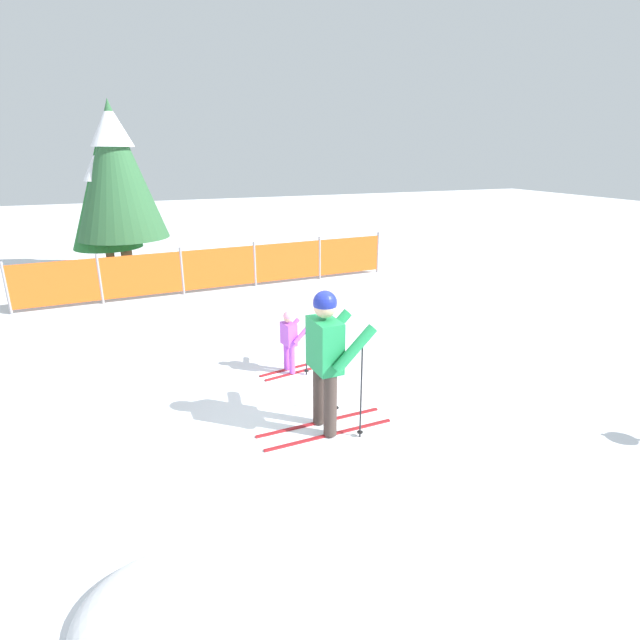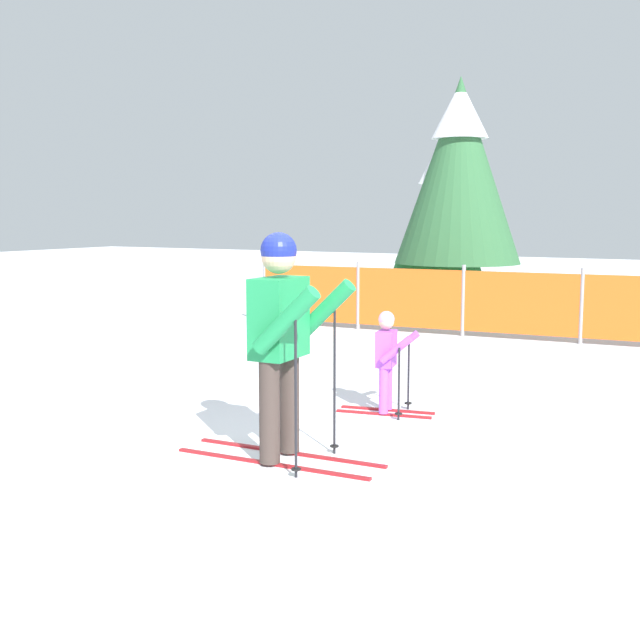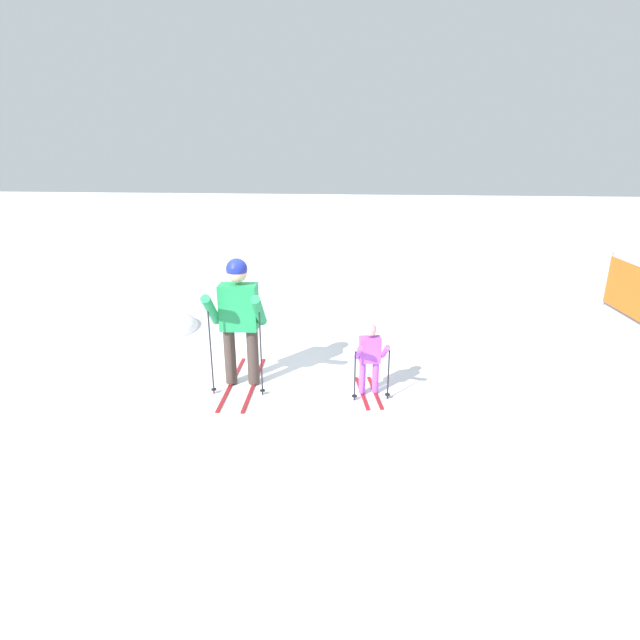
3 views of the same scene
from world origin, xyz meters
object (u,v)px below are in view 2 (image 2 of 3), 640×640
object	(u,v)px
skier_child	(388,355)
conifer_near	(438,205)
conifer_far	(459,168)
safety_fence	(521,303)
skier_adult	(282,326)

from	to	relation	value
skier_child	conifer_near	bearing A→B (deg)	96.63
skier_child	conifer_far	distance (m)	8.50
skier_child	safety_fence	xyz separation A→B (m)	(-0.08, 5.05, -0.01)
skier_child	safety_fence	bearing A→B (deg)	80.14
skier_adult	conifer_near	world-z (taller)	conifer_near
skier_adult	conifer_far	world-z (taller)	conifer_far
conifer_far	conifer_near	bearing A→B (deg)	173.82
skier_adult	conifer_far	size ratio (longest dim) A/B	0.39
safety_fence	conifer_far	distance (m)	4.15
conifer_far	skier_adult	bearing A→B (deg)	-78.48
conifer_near	safety_fence	bearing A→B (deg)	-50.53
skier_adult	conifer_far	distance (m)	10.00
safety_fence	skier_child	bearing A→B (deg)	-89.11
safety_fence	conifer_near	bearing A→B (deg)	129.47
conifer_near	skier_child	bearing A→B (deg)	-72.62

